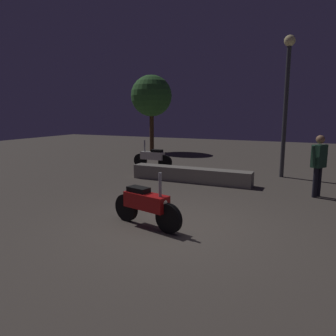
{
  "coord_description": "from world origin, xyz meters",
  "views": [
    {
      "loc": [
        2.32,
        -5.39,
        2.2
      ],
      "look_at": [
        -0.55,
        0.81,
        1.0
      ],
      "focal_mm": 34.08,
      "sensor_mm": 36.0,
      "label": 1
    }
  ],
  "objects_px": {
    "motorcycle_white_parked_left": "(153,157)",
    "streetlamp_far": "(287,88)",
    "motorcycle_red_foreground": "(146,205)",
    "person_rider_beside": "(319,161)"
  },
  "relations": [
    {
      "from": "motorcycle_white_parked_left",
      "to": "streetlamp_far",
      "type": "xyz_separation_m",
      "value": [
        4.81,
        0.37,
        2.54
      ]
    },
    {
      "from": "motorcycle_red_foreground",
      "to": "person_rider_beside",
      "type": "bearing_deg",
      "value": 65.55
    },
    {
      "from": "motorcycle_red_foreground",
      "to": "streetlamp_far",
      "type": "relative_size",
      "value": 0.35
    },
    {
      "from": "motorcycle_red_foreground",
      "to": "streetlamp_far",
      "type": "height_order",
      "value": "streetlamp_far"
    },
    {
      "from": "person_rider_beside",
      "to": "motorcycle_white_parked_left",
      "type": "bearing_deg",
      "value": 13.35
    },
    {
      "from": "motorcycle_white_parked_left",
      "to": "person_rider_beside",
      "type": "distance_m",
      "value": 6.27
    },
    {
      "from": "streetlamp_far",
      "to": "person_rider_beside",
      "type": "bearing_deg",
      "value": -65.55
    },
    {
      "from": "motorcycle_red_foreground",
      "to": "person_rider_beside",
      "type": "height_order",
      "value": "person_rider_beside"
    },
    {
      "from": "person_rider_beside",
      "to": "streetlamp_far",
      "type": "distance_m",
      "value": 3.33
    },
    {
      "from": "motorcycle_red_foreground",
      "to": "motorcycle_white_parked_left",
      "type": "xyz_separation_m",
      "value": [
        -2.91,
        5.85,
        0.0
      ]
    }
  ]
}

